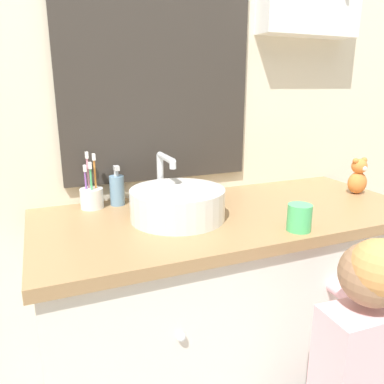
% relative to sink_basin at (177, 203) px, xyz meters
% --- Properties ---
extents(wall_back, '(3.20, 0.18, 2.50)m').
position_rel_sink_basin_xyz_m(wall_back, '(0.21, 0.31, 0.45)').
color(wall_back, beige).
rests_on(wall_back, ground_plane).
extents(vanity_counter, '(1.31, 0.59, 0.78)m').
position_rel_sink_basin_xyz_m(vanity_counter, '(0.19, -0.01, -0.44)').
color(vanity_counter, silver).
rests_on(vanity_counter, ground_plane).
extents(sink_basin, '(0.30, 0.36, 0.19)m').
position_rel_sink_basin_xyz_m(sink_basin, '(0.00, 0.00, 0.00)').
color(sink_basin, silver).
rests_on(sink_basin, vanity_counter).
extents(toothbrush_holder, '(0.08, 0.08, 0.20)m').
position_rel_sink_basin_xyz_m(toothbrush_holder, '(-0.24, 0.21, -0.01)').
color(toothbrush_holder, silver).
rests_on(toothbrush_holder, vanity_counter).
extents(soap_dispenser, '(0.05, 0.05, 0.14)m').
position_rel_sink_basin_xyz_m(soap_dispenser, '(-0.15, 0.22, 0.00)').
color(soap_dispenser, '#6B93B2').
rests_on(soap_dispenser, vanity_counter).
extents(child_figure, '(0.23, 0.43, 0.85)m').
position_rel_sink_basin_xyz_m(child_figure, '(0.32, -0.49, -0.35)').
color(child_figure, slate).
rests_on(child_figure, ground_plane).
extents(teddy_bear, '(0.08, 0.07, 0.14)m').
position_rel_sink_basin_xyz_m(teddy_bear, '(0.76, 0.00, 0.02)').
color(teddy_bear, orange).
rests_on(teddy_bear, vanity_counter).
extents(drinking_cup, '(0.07, 0.07, 0.08)m').
position_rel_sink_basin_xyz_m(drinking_cup, '(0.29, -0.24, -0.01)').
color(drinking_cup, '#4CC670').
rests_on(drinking_cup, vanity_counter).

